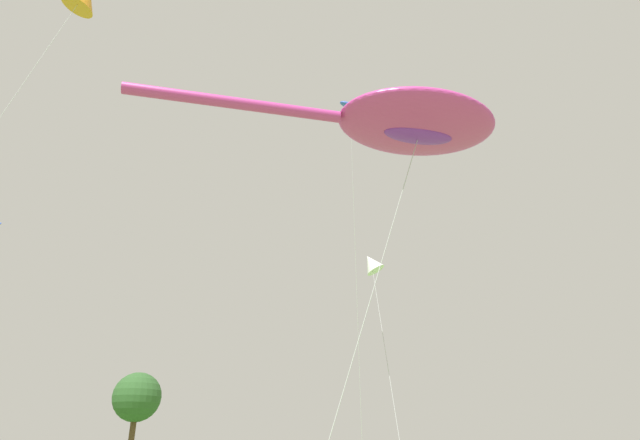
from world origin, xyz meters
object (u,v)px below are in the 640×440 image
Objects in this scene: tree_oak_left at (137,398)px; big_show_kite at (410,124)px; small_kite_delta_white at (350,110)px; small_kite_triangle_green at (372,264)px.

big_show_kite is at bearing -103.85° from tree_oak_left.
small_kite_delta_white reaches higher than big_show_kite.
small_kite_delta_white is (1.39, 4.46, 3.73)m from big_show_kite.
big_show_kite is at bearing 13.16° from small_kite_triangle_green.
big_show_kite is 1.15× the size of tree_oak_left.
big_show_kite reaches higher than tree_oak_left.
big_show_kite reaches higher than small_kite_triangle_green.
tree_oak_left is (13.17, 54.61, -7.92)m from small_kite_delta_white.
small_kite_delta_white is 56.73m from tree_oak_left.
small_kite_triangle_green is at bearing 30.32° from small_kite_delta_white.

